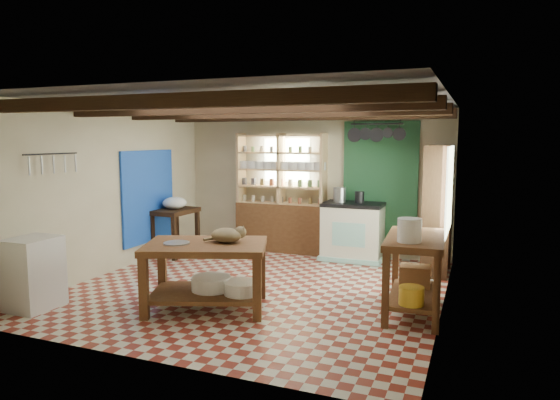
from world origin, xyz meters
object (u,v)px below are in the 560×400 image
at_px(cat, 226,235).
at_px(prep_table, 175,232).
at_px(work_table, 206,276).
at_px(right_counter, 414,275).
at_px(stove, 353,231).
at_px(white_cabinet, 34,273).

bearing_deg(cat, prep_table, 105.03).
relative_size(work_table, prep_table, 1.73).
xyz_separation_m(prep_table, cat, (2.19, -2.15, 0.49)).
bearing_deg(right_counter, work_table, -165.67).
bearing_deg(work_table, cat, 11.31).
xyz_separation_m(work_table, stove, (1.09, 3.15, 0.09)).
relative_size(prep_table, cat, 2.13).
bearing_deg(right_counter, stove, 115.42).
bearing_deg(work_table, prep_table, 110.32).
bearing_deg(prep_table, work_table, -47.20).
height_order(stove, white_cabinet, stove).
distance_m(prep_table, cat, 3.11).
height_order(work_table, prep_table, prep_table).
relative_size(work_table, right_counter, 1.11).
relative_size(work_table, white_cabinet, 1.64).
height_order(stove, prep_table, stove).
height_order(work_table, white_cabinet, white_cabinet).
bearing_deg(stove, work_table, -109.64).
xyz_separation_m(white_cabinet, cat, (2.21, 0.93, 0.47)).
distance_m(work_table, right_counter, 2.53).
distance_m(prep_table, right_counter, 4.63).
distance_m(right_counter, cat, 2.33).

